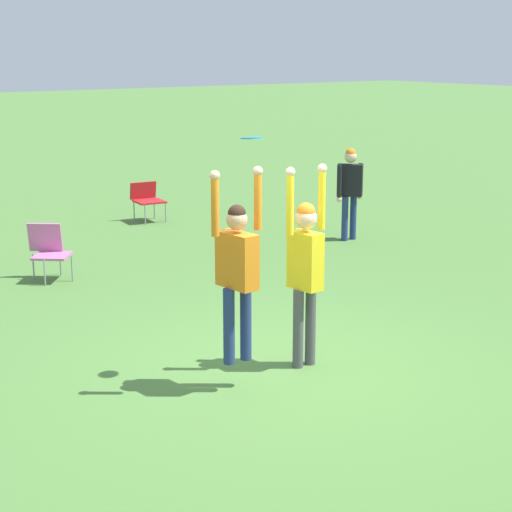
{
  "coord_description": "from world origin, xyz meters",
  "views": [
    {
      "loc": [
        -5.42,
        -7.16,
        3.52
      ],
      "look_at": [
        -0.16,
        0.18,
        1.3
      ],
      "focal_mm": 60.0,
      "sensor_mm": 36.0,
      "label": 1
    }
  ],
  "objects_px": {
    "frisbee": "(251,138)",
    "camping_chair_0": "(49,248)",
    "person_defending": "(305,261)",
    "person_jumping": "(237,262)",
    "person_spectator_near": "(350,185)",
    "camping_chair_2": "(147,198)"
  },
  "relations": [
    {
      "from": "person_jumping",
      "to": "person_defending",
      "type": "relative_size",
      "value": 0.9
    },
    {
      "from": "camping_chair_0",
      "to": "person_jumping",
      "type": "bearing_deg",
      "value": 127.69
    },
    {
      "from": "person_defending",
      "to": "camping_chair_2",
      "type": "distance_m",
      "value": 8.75
    },
    {
      "from": "person_spectator_near",
      "to": "camping_chair_0",
      "type": "bearing_deg",
      "value": -137.83
    },
    {
      "from": "person_defending",
      "to": "camping_chair_0",
      "type": "distance_m",
      "value": 5.32
    },
    {
      "from": "person_jumping",
      "to": "frisbee",
      "type": "xyz_separation_m",
      "value": [
        0.33,
        0.22,
        1.23
      ]
    },
    {
      "from": "person_defending",
      "to": "frisbee",
      "type": "relative_size",
      "value": 10.2
    },
    {
      "from": "camping_chair_0",
      "to": "camping_chair_2",
      "type": "relative_size",
      "value": 1.09
    },
    {
      "from": "frisbee",
      "to": "camping_chair_2",
      "type": "bearing_deg",
      "value": 68.75
    },
    {
      "from": "frisbee",
      "to": "camping_chair_0",
      "type": "height_order",
      "value": "frisbee"
    },
    {
      "from": "person_defending",
      "to": "person_spectator_near",
      "type": "distance_m",
      "value": 6.59
    },
    {
      "from": "camping_chair_0",
      "to": "person_spectator_near",
      "type": "distance_m",
      "value": 5.68
    },
    {
      "from": "camping_chair_0",
      "to": "camping_chair_2",
      "type": "distance_m",
      "value": 4.65
    },
    {
      "from": "person_jumping",
      "to": "camping_chair_2",
      "type": "height_order",
      "value": "person_jumping"
    },
    {
      "from": "camping_chair_0",
      "to": "frisbee",
      "type": "bearing_deg",
      "value": 131.39
    },
    {
      "from": "person_defending",
      "to": "camping_chair_0",
      "type": "height_order",
      "value": "person_defending"
    },
    {
      "from": "person_defending",
      "to": "frisbee",
      "type": "bearing_deg",
      "value": -105.78
    },
    {
      "from": "camping_chair_2",
      "to": "person_spectator_near",
      "type": "relative_size",
      "value": 0.46
    },
    {
      "from": "person_defending",
      "to": "frisbee",
      "type": "height_order",
      "value": "frisbee"
    },
    {
      "from": "camping_chair_2",
      "to": "person_spectator_near",
      "type": "xyz_separation_m",
      "value": [
        2.19,
        -3.77,
        0.55
      ]
    },
    {
      "from": "frisbee",
      "to": "person_spectator_near",
      "type": "xyz_separation_m",
      "value": [
        5.39,
        4.46,
        -1.57
      ]
    },
    {
      "from": "person_defending",
      "to": "person_spectator_near",
      "type": "height_order",
      "value": "person_defending"
    }
  ]
}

